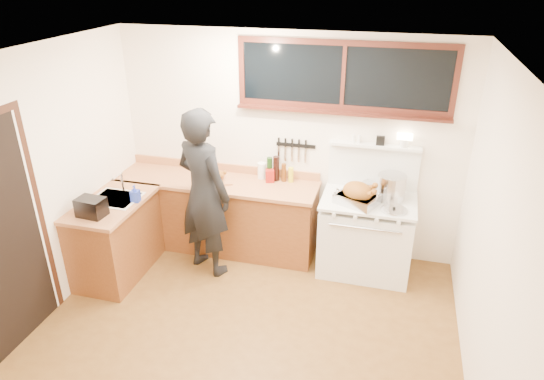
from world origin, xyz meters
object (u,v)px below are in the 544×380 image
(vintage_stove, at_px, (366,233))
(cutting_board, at_px, (216,177))
(roast_turkey, at_px, (358,195))
(man, at_px, (204,193))

(vintage_stove, bearing_deg, cutting_board, 179.61)
(vintage_stove, distance_m, roast_turkey, 0.57)
(vintage_stove, relative_size, cutting_board, 3.35)
(man, bearing_deg, roast_turkey, 10.52)
(vintage_stove, relative_size, man, 0.82)
(man, xyz_separation_m, roast_turkey, (1.63, 0.30, 0.04))
(vintage_stove, height_order, man, man)
(vintage_stove, distance_m, cutting_board, 1.85)
(man, bearing_deg, vintage_stove, 14.21)
(vintage_stove, bearing_deg, roast_turkey, -130.21)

